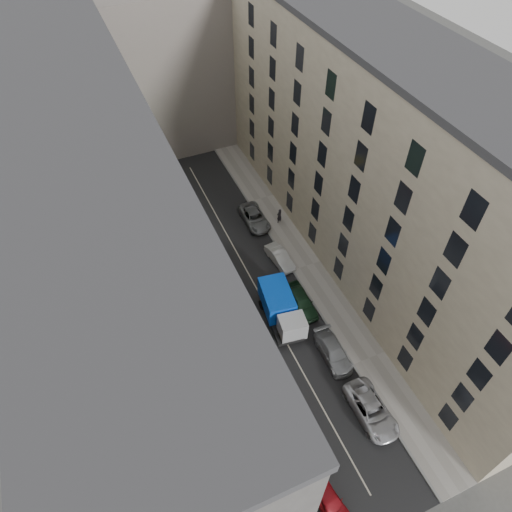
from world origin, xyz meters
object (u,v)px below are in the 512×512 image
car_right_4 (254,218)px  car_right_2 (301,301)px  car_right_0 (371,410)px  tree_mid (175,225)px  car_left_6 (178,194)px  tree_far (133,135)px  tree_near (268,435)px  car_left_3 (235,306)px  car_left_2 (250,339)px  car_left_5 (182,216)px  car_right_1 (333,352)px  lamp_post (210,317)px  car_left_0 (328,500)px  car_right_3 (280,257)px  tarp_truck (281,308)px  car_left_1 (291,421)px  car_left_4 (203,251)px  pedestrian (279,216)px

car_right_4 → car_right_2: bearing=-91.8°
car_right_0 → tree_mid: 22.13m
car_left_6 → tree_far: 7.89m
car_right_4 → tree_far: (-9.13, 12.09, 5.17)m
tree_near → car_left_3: bearing=78.0°
car_right_4 → tree_mid: bearing=-160.9°
car_left_2 → tree_near: 11.13m
car_left_3 → car_right_0: bearing=-57.4°
car_right_2 → car_left_2: bearing=-160.8°
car_left_6 → car_right_4: car_left_6 is taller
car_left_5 → car_right_1: size_ratio=0.97×
car_left_3 → lamp_post: (-2.95, -2.72, 3.52)m
car_left_5 → car_left_0: bearing=-87.7°
car_right_1 → car_right_3: car_right_1 is taller
tarp_truck → car_left_1: size_ratio=1.59×
car_left_0 → car_left_5: car_left_5 is taller
car_left_1 → car_left_6: 28.00m
car_right_3 → car_left_6: bearing=109.6°
car_left_2 → car_right_4: 14.93m
tree_near → tree_mid: (0.09, 20.27, -0.24)m
car_left_4 → car_right_4: size_ratio=0.78×
car_right_0 → lamp_post: (-8.75, 10.08, 3.51)m
car_left_6 → car_right_3: (6.32, -13.00, -0.08)m
car_left_4 → car_right_1: 16.17m
car_left_0 → car_left_2: 13.20m
car_right_0 → car_right_2: bearing=91.3°
car_left_0 → pedestrian: size_ratio=2.30×
pedestrian → car_right_2: bearing=54.8°
tarp_truck → car_left_0: tarp_truck is taller
car_left_2 → car_left_3: car_left_3 is taller
car_left_0 → tree_mid: 24.49m
car_right_2 → pedestrian: (2.92, 10.73, 0.25)m
car_right_1 → car_right_3: (0.50, 11.19, -0.01)m
car_left_1 → car_left_0: bearing=-82.6°
car_right_0 → tree_near: (-8.60, -0.38, 4.91)m
tarp_truck → tree_far: (-6.36, 24.35, 4.34)m
car_right_2 → car_left_5: bearing=114.8°
car_right_0 → car_right_1: size_ratio=1.14×
car_left_0 → tree_mid: tree_mid is taller
tree_far → car_left_4: bearing=-79.9°
tree_near → car_left_0: bearing=-53.3°
tarp_truck → car_left_4: size_ratio=1.65×
car_left_2 → car_left_4: (-0.38, 11.20, -0.05)m
pedestrian → car_right_0: bearing=62.9°
car_left_2 → car_left_6: size_ratio=0.96×
lamp_post → tree_far: bearing=90.0°
car_left_6 → car_left_1: bearing=-91.3°
car_left_4 → lamp_post: size_ratio=0.56×
car_right_1 → car_right_2: size_ratio=1.02×
car_left_4 → lamp_post: 11.22m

